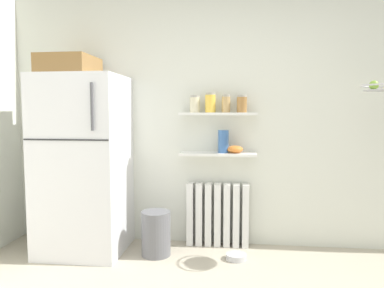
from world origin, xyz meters
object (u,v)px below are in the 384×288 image
object	(u,v)px
storage_jar_0	(195,104)
shelf_bowl	(235,149)
refrigerator	(83,160)
hanging_fruit_basket	(383,86)
radiator	(218,215)
storage_jar_3	(242,104)
vase	(223,142)
trash_bin	(156,233)
pet_food_bowl	(236,257)
storage_jar_1	(210,103)
storage_jar_2	(226,104)

from	to	relation	value
storage_jar_0	shelf_bowl	size ratio (longest dim) A/B	1.03
refrigerator	hanging_fruit_basket	world-z (taller)	refrigerator
radiator	storage_jar_0	world-z (taller)	storage_jar_0
storage_jar_3	vase	xyz separation A→B (m)	(-0.17, -0.00, -0.36)
trash_bin	storage_jar_3	bearing A→B (deg)	20.02
vase	pet_food_bowl	bearing A→B (deg)	-65.67
shelf_bowl	hanging_fruit_basket	size ratio (longest dim) A/B	0.46
refrigerator	pet_food_bowl	distance (m)	1.69
storage_jar_1	trash_bin	size ratio (longest dim) A/B	0.46
shelf_bowl	pet_food_bowl	distance (m)	1.00
radiator	pet_food_bowl	size ratio (longest dim) A/B	3.32
storage_jar_3	vase	distance (m)	0.40
refrigerator	radiator	world-z (taller)	refrigerator
storage_jar_2	pet_food_bowl	world-z (taller)	storage_jar_2
shelf_bowl	hanging_fruit_basket	bearing A→B (deg)	-15.97
storage_jar_2	hanging_fruit_basket	world-z (taller)	hanging_fruit_basket
storage_jar_2	hanging_fruit_basket	distance (m)	1.35
storage_jar_1	trash_bin	distance (m)	1.34
shelf_bowl	storage_jar_0	bearing A→B (deg)	180.00
shelf_bowl	trash_bin	size ratio (longest dim) A/B	0.39
storage_jar_2	storage_jar_3	distance (m)	0.15
storage_jar_0	trash_bin	xyz separation A→B (m)	(-0.33, -0.29, -1.21)
trash_bin	storage_jar_0	bearing A→B (deg)	40.72
storage_jar_1	hanging_fruit_basket	bearing A→B (deg)	-13.43
trash_bin	hanging_fruit_basket	xyz separation A→B (m)	(1.93, -0.06, 1.34)
storage_jar_3	trash_bin	bearing A→B (deg)	-159.98
refrigerator	hanging_fruit_basket	size ratio (longest dim) A/B	5.36
storage_jar_3	shelf_bowl	world-z (taller)	storage_jar_3
storage_jar_2	pet_food_bowl	size ratio (longest dim) A/B	0.90
storage_jar_1	hanging_fruit_basket	size ratio (longest dim) A/B	0.55
storage_jar_0	refrigerator	bearing A→B (deg)	-166.81
storage_jar_0	trash_bin	size ratio (longest dim) A/B	0.40
storage_jar_1	shelf_bowl	size ratio (longest dim) A/B	1.18
radiator	storage_jar_2	xyz separation A→B (m)	(0.08, -0.03, 1.10)
vase	trash_bin	world-z (taller)	vase
vase	shelf_bowl	bearing A→B (deg)	0.00
storage_jar_1	refrigerator	bearing A→B (deg)	-168.43
pet_food_bowl	storage_jar_3	bearing A→B (deg)	82.69
storage_jar_2	refrigerator	bearing A→B (deg)	-169.70
storage_jar_3	vase	bearing A→B (deg)	-180.00
hanging_fruit_basket	refrigerator	bearing A→B (deg)	177.82
refrigerator	trash_bin	distance (m)	0.98
refrigerator	trash_bin	bearing A→B (deg)	-3.34
storage_jar_2	vase	xyz separation A→B (m)	(-0.02, 0.00, -0.36)
hanging_fruit_basket	storage_jar_3	bearing A→B (deg)	163.21
storage_jar_2	storage_jar_3	world-z (taller)	storage_jar_2
refrigerator	storage_jar_3	distance (m)	1.61
radiator	storage_jar_2	bearing A→B (deg)	-21.66
vase	storage_jar_0	bearing A→B (deg)	180.00
refrigerator	vase	world-z (taller)	refrigerator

